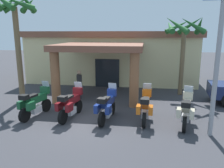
{
  "coord_description": "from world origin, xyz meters",
  "views": [
    {
      "loc": [
        2.61,
        -9.68,
        3.98
      ],
      "look_at": [
        0.94,
        2.38,
        1.2
      ],
      "focal_mm": 35.93,
      "sensor_mm": 36.0,
      "label": 1
    }
  ],
  "objects_px": {
    "motorcycle_maroon": "(71,104)",
    "pedestrian": "(79,83)",
    "motorcycle_cream": "(186,110)",
    "palm_tree_near_portico": "(184,33)",
    "roadside_sign": "(221,27)",
    "palm_tree_roadside": "(16,17)",
    "motorcycle_blue": "(107,106)",
    "motel_building": "(113,55)",
    "motorcycle_orange": "(146,107)",
    "motorcycle_green": "(35,103)"
  },
  "relations": [
    {
      "from": "motorcycle_green",
      "to": "motorcycle_maroon",
      "type": "distance_m",
      "value": 1.75
    },
    {
      "from": "palm_tree_roadside",
      "to": "palm_tree_near_portico",
      "type": "bearing_deg",
      "value": 15.93
    },
    {
      "from": "motorcycle_maroon",
      "to": "pedestrian",
      "type": "distance_m",
      "value": 3.2
    },
    {
      "from": "motorcycle_green",
      "to": "pedestrian",
      "type": "bearing_deg",
      "value": -8.61
    },
    {
      "from": "motorcycle_green",
      "to": "pedestrian",
      "type": "relative_size",
      "value": 1.22
    },
    {
      "from": "motorcycle_cream",
      "to": "palm_tree_near_portico",
      "type": "distance_m",
      "value": 6.16
    },
    {
      "from": "palm_tree_near_portico",
      "to": "motorcycle_blue",
      "type": "bearing_deg",
      "value": -128.36
    },
    {
      "from": "palm_tree_roadside",
      "to": "motorcycle_green",
      "type": "bearing_deg",
      "value": -49.95
    },
    {
      "from": "motorcycle_maroon",
      "to": "pedestrian",
      "type": "relative_size",
      "value": 1.23
    },
    {
      "from": "motorcycle_maroon",
      "to": "palm_tree_near_portico",
      "type": "xyz_separation_m",
      "value": [
        5.82,
        5.09,
        3.26
      ]
    },
    {
      "from": "motorcycle_maroon",
      "to": "roadside_sign",
      "type": "relative_size",
      "value": 0.35
    },
    {
      "from": "motorcycle_green",
      "to": "roadside_sign",
      "type": "height_order",
      "value": "roadside_sign"
    },
    {
      "from": "motorcycle_green",
      "to": "pedestrian",
      "type": "height_order",
      "value": "pedestrian"
    },
    {
      "from": "motel_building",
      "to": "motorcycle_blue",
      "type": "height_order",
      "value": "motel_building"
    },
    {
      "from": "motorcycle_green",
      "to": "palm_tree_roadside",
      "type": "height_order",
      "value": "palm_tree_roadside"
    },
    {
      "from": "motorcycle_blue",
      "to": "pedestrian",
      "type": "height_order",
      "value": "pedestrian"
    },
    {
      "from": "motorcycle_green",
      "to": "motorcycle_blue",
      "type": "height_order",
      "value": "same"
    },
    {
      "from": "motorcycle_maroon",
      "to": "palm_tree_roadside",
      "type": "relative_size",
      "value": 0.35
    },
    {
      "from": "motel_building",
      "to": "palm_tree_roadside",
      "type": "xyz_separation_m",
      "value": [
        -4.5,
        -7.21,
        2.73
      ]
    },
    {
      "from": "motorcycle_orange",
      "to": "motorcycle_maroon",
      "type": "bearing_deg",
      "value": 96.31
    },
    {
      "from": "motorcycle_cream",
      "to": "pedestrian",
      "type": "xyz_separation_m",
      "value": [
        -5.72,
        3.26,
        0.34
      ]
    },
    {
      "from": "motel_building",
      "to": "pedestrian",
      "type": "height_order",
      "value": "motel_building"
    },
    {
      "from": "pedestrian",
      "to": "palm_tree_near_portico",
      "type": "bearing_deg",
      "value": 156.4
    },
    {
      "from": "motorcycle_orange",
      "to": "palm_tree_roadside",
      "type": "xyz_separation_m",
      "value": [
        -7.27,
        2.23,
        4.12
      ]
    },
    {
      "from": "pedestrian",
      "to": "palm_tree_near_portico",
      "type": "xyz_separation_m",
      "value": [
        6.28,
        1.94,
        2.92
      ]
    },
    {
      "from": "motel_building",
      "to": "motorcycle_green",
      "type": "bearing_deg",
      "value": -103.95
    },
    {
      "from": "motorcycle_maroon",
      "to": "motorcycle_blue",
      "type": "height_order",
      "value": "same"
    },
    {
      "from": "motorcycle_orange",
      "to": "palm_tree_near_portico",
      "type": "distance_m",
      "value": 6.37
    },
    {
      "from": "motorcycle_blue",
      "to": "pedestrian",
      "type": "distance_m",
      "value": 3.9
    },
    {
      "from": "motorcycle_green",
      "to": "roadside_sign",
      "type": "bearing_deg",
      "value": -83.35
    },
    {
      "from": "motorcycle_cream",
      "to": "roadside_sign",
      "type": "xyz_separation_m",
      "value": [
        0.8,
        -0.86,
        3.5
      ]
    },
    {
      "from": "motel_building",
      "to": "motorcycle_orange",
      "type": "distance_m",
      "value": 9.94
    },
    {
      "from": "motorcycle_blue",
      "to": "motorcycle_cream",
      "type": "relative_size",
      "value": 1.01
    },
    {
      "from": "motorcycle_blue",
      "to": "palm_tree_near_portico",
      "type": "bearing_deg",
      "value": -29.35
    },
    {
      "from": "motel_building",
      "to": "motorcycle_orange",
      "type": "xyz_separation_m",
      "value": [
        2.77,
        -9.44,
        -1.4
      ]
    },
    {
      "from": "palm_tree_near_portico",
      "to": "roadside_sign",
      "type": "relative_size",
      "value": 0.82
    },
    {
      "from": "motel_building",
      "to": "roadside_sign",
      "type": "height_order",
      "value": "roadside_sign"
    },
    {
      "from": "motorcycle_blue",
      "to": "pedestrian",
      "type": "relative_size",
      "value": 1.24
    },
    {
      "from": "motel_building",
      "to": "palm_tree_roadside",
      "type": "bearing_deg",
      "value": -121.33
    },
    {
      "from": "pedestrian",
      "to": "palm_tree_roadside",
      "type": "relative_size",
      "value": 0.28
    },
    {
      "from": "motorcycle_blue",
      "to": "palm_tree_near_portico",
      "type": "relative_size",
      "value": 0.43
    },
    {
      "from": "motorcycle_maroon",
      "to": "motorcycle_cream",
      "type": "height_order",
      "value": "same"
    },
    {
      "from": "roadside_sign",
      "to": "motorcycle_green",
      "type": "bearing_deg",
      "value": 173.11
    },
    {
      "from": "motorcycle_blue",
      "to": "roadside_sign",
      "type": "bearing_deg",
      "value": -93.16
    },
    {
      "from": "motorcycle_orange",
      "to": "motorcycle_cream",
      "type": "relative_size",
      "value": 1.01
    },
    {
      "from": "pedestrian",
      "to": "roadside_sign",
      "type": "relative_size",
      "value": 0.29
    },
    {
      "from": "motel_building",
      "to": "motorcycle_orange",
      "type": "height_order",
      "value": "motel_building"
    },
    {
      "from": "motorcycle_green",
      "to": "palm_tree_near_portico",
      "type": "relative_size",
      "value": 0.43
    },
    {
      "from": "palm_tree_near_portico",
      "to": "motorcycle_green",
      "type": "bearing_deg",
      "value": -145.95
    },
    {
      "from": "motel_building",
      "to": "motorcycle_blue",
      "type": "relative_size",
      "value": 6.23
    }
  ]
}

